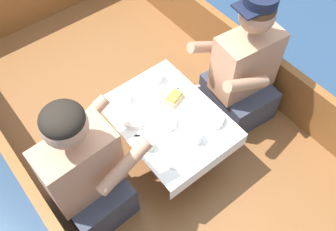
{
  "coord_description": "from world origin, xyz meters",
  "views": [
    {
      "loc": [
        -0.81,
        -1.09,
        2.51
      ],
      "look_at": [
        0.0,
        -0.08,
        0.7
      ],
      "focal_mm": 40.0,
      "sensor_mm": 36.0,
      "label": 1
    }
  ],
  "objects_px": {
    "person_port": "(85,173)",
    "tin_can": "(149,145)",
    "sandwich": "(174,98)",
    "coffee_cup_center": "(124,97)",
    "coffee_cup_starboard": "(157,76)",
    "person_starboard": "(243,71)",
    "coffee_cup_port": "(196,137)"
  },
  "relations": [
    {
      "from": "person_port",
      "to": "tin_can",
      "type": "height_order",
      "value": "person_port"
    },
    {
      "from": "tin_can",
      "to": "person_port",
      "type": "bearing_deg",
      "value": 169.22
    },
    {
      "from": "sandwich",
      "to": "coffee_cup_center",
      "type": "distance_m",
      "value": 0.31
    },
    {
      "from": "coffee_cup_starboard",
      "to": "tin_can",
      "type": "xyz_separation_m",
      "value": [
        -0.34,
        -0.38,
        -0.01
      ]
    },
    {
      "from": "person_starboard",
      "to": "tin_can",
      "type": "bearing_deg",
      "value": 10.42
    },
    {
      "from": "person_port",
      "to": "coffee_cup_center",
      "type": "distance_m",
      "value": 0.55
    },
    {
      "from": "person_port",
      "to": "person_starboard",
      "type": "bearing_deg",
      "value": -2.93
    },
    {
      "from": "sandwich",
      "to": "tin_can",
      "type": "xyz_separation_m",
      "value": [
        -0.32,
        -0.17,
        -0.0
      ]
    },
    {
      "from": "person_starboard",
      "to": "tin_can",
      "type": "xyz_separation_m",
      "value": [
        -0.81,
        -0.06,
        -0.01
      ]
    },
    {
      "from": "coffee_cup_port",
      "to": "coffee_cup_center",
      "type": "height_order",
      "value": "coffee_cup_center"
    },
    {
      "from": "coffee_cup_starboard",
      "to": "coffee_cup_center",
      "type": "bearing_deg",
      "value": -177.53
    },
    {
      "from": "coffee_cup_starboard",
      "to": "coffee_cup_center",
      "type": "relative_size",
      "value": 1.0
    },
    {
      "from": "coffee_cup_port",
      "to": "sandwich",
      "type": "bearing_deg",
      "value": 74.69
    },
    {
      "from": "coffee_cup_port",
      "to": "tin_can",
      "type": "bearing_deg",
      "value": 152.43
    },
    {
      "from": "person_port",
      "to": "person_starboard",
      "type": "height_order",
      "value": "person_starboard"
    },
    {
      "from": "person_port",
      "to": "coffee_cup_starboard",
      "type": "bearing_deg",
      "value": 20.66
    },
    {
      "from": "coffee_cup_port",
      "to": "coffee_cup_starboard",
      "type": "height_order",
      "value": "coffee_cup_starboard"
    },
    {
      "from": "person_port",
      "to": "coffee_cup_starboard",
      "type": "distance_m",
      "value": 0.78
    },
    {
      "from": "person_port",
      "to": "coffee_cup_center",
      "type": "xyz_separation_m",
      "value": [
        0.46,
        0.29,
        0.0
      ]
    },
    {
      "from": "coffee_cup_port",
      "to": "coffee_cup_center",
      "type": "xyz_separation_m",
      "value": [
        -0.15,
        0.49,
        0.0
      ]
    },
    {
      "from": "coffee_cup_starboard",
      "to": "sandwich",
      "type": "bearing_deg",
      "value": -96.09
    },
    {
      "from": "sandwich",
      "to": "coffee_cup_port",
      "type": "xyz_separation_m",
      "value": [
        -0.08,
        -0.29,
        0.0
      ]
    },
    {
      "from": "coffee_cup_port",
      "to": "tin_can",
      "type": "distance_m",
      "value": 0.27
    },
    {
      "from": "person_port",
      "to": "person_starboard",
      "type": "distance_m",
      "value": 1.18
    },
    {
      "from": "tin_can",
      "to": "person_starboard",
      "type": "bearing_deg",
      "value": 4.12
    },
    {
      "from": "person_starboard",
      "to": "coffee_cup_port",
      "type": "bearing_deg",
      "value": 24.39
    },
    {
      "from": "sandwich",
      "to": "tin_can",
      "type": "relative_size",
      "value": 2.04
    },
    {
      "from": "person_port",
      "to": "person_starboard",
      "type": "xyz_separation_m",
      "value": [
        1.18,
        -0.01,
        0.01
      ]
    },
    {
      "from": "coffee_cup_center",
      "to": "coffee_cup_starboard",
      "type": "bearing_deg",
      "value": 2.47
    },
    {
      "from": "person_port",
      "to": "sandwich",
      "type": "xyz_separation_m",
      "value": [
        0.7,
        0.1,
        -0.0
      ]
    },
    {
      "from": "person_port",
      "to": "tin_can",
      "type": "xyz_separation_m",
      "value": [
        0.37,
        -0.07,
        -0.01
      ]
    },
    {
      "from": "tin_can",
      "to": "sandwich",
      "type": "bearing_deg",
      "value": 27.43
    }
  ]
}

